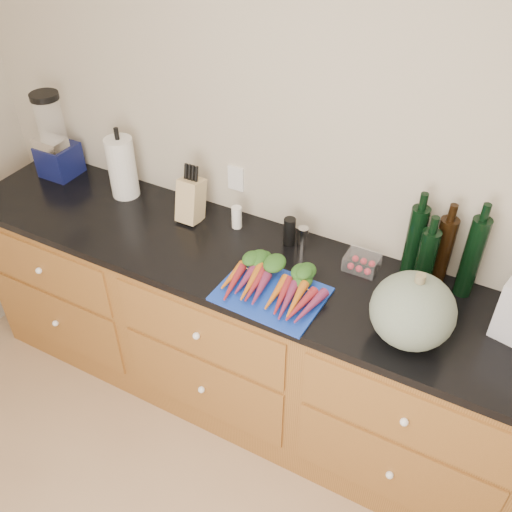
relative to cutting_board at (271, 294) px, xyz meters
The scene contains 14 objects.
wall_back 0.63m from the cutting_board, 69.44° to the left, with size 4.10×0.05×2.60m, color #BAAF9A.
cabinets 0.55m from the cutting_board, 40.60° to the left, with size 3.60×0.64×0.90m.
countertop 0.24m from the cutting_board, 41.33° to the left, with size 3.64×0.62×0.04m, color black.
cutting_board is the anchor object (origin of this frame).
carrots 0.05m from the cutting_board, 90.00° to the left, with size 0.40×0.30×0.06m.
squash 0.56m from the cutting_board, ahead, with size 0.30×0.30×0.27m, color #556555.
blender_appliance 1.45m from the cutting_board, 167.25° to the left, with size 0.18×0.18×0.44m.
paper_towel 1.04m from the cutting_board, 161.90° to the left, with size 0.14×0.14×0.30m, color silver.
knife_block 0.65m from the cutting_board, 152.34° to the left, with size 0.10×0.10×0.20m, color tan.
grinder_salt 0.49m from the cutting_board, 135.99° to the left, with size 0.05×0.05×0.11m, color silver.
grinder_pepper 0.36m from the cutting_board, 103.93° to the left, with size 0.05×0.05×0.13m, color black.
canister_chrome 0.34m from the cutting_board, 93.18° to the left, with size 0.05×0.05×0.11m, color silver.
tomato_box 0.42m from the cutting_board, 51.88° to the left, with size 0.14×0.11×0.07m, color white.
bottles 0.68m from the cutting_board, 33.87° to the left, with size 0.30×0.15×0.36m.
Camera 1 is at (0.56, -0.37, 2.49)m, focal length 40.00 mm.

